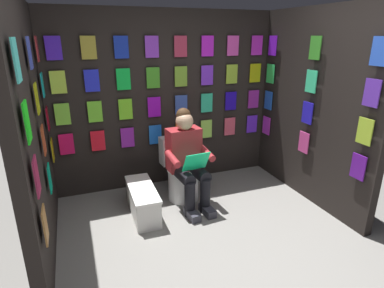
{
  "coord_description": "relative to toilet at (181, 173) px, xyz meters",
  "views": [
    {
      "loc": [
        1.18,
        1.99,
        2.0
      ],
      "look_at": [
        -0.01,
        -1.12,
        0.85
      ],
      "focal_mm": 29.73,
      "sensor_mm": 36.0,
      "label": 1
    }
  ],
  "objects": [
    {
      "name": "toilet",
      "position": [
        0.0,
        0.0,
        0.0
      ],
      "size": [
        0.42,
        0.57,
        0.77
      ],
      "rotation": [
        0.0,
        0.0,
        0.09
      ],
      "color": "white",
      "rests_on": "ground"
    },
    {
      "name": "display_wall_right",
      "position": [
        1.55,
        0.52,
        0.83
      ],
      "size": [
        0.14,
        2.03,
        2.31
      ],
      "color": "black",
      "rests_on": "ground"
    },
    {
      "name": "person_reading",
      "position": [
        -0.02,
        0.23,
        0.27
      ],
      "size": [
        0.55,
        0.71,
        1.19
      ],
      "rotation": [
        0.0,
        0.0,
        0.09
      ],
      "color": "maroon",
      "rests_on": "ground"
    },
    {
      "name": "display_wall_left",
      "position": [
        -1.54,
        0.52,
        0.83
      ],
      "size": [
        0.14,
        2.03,
        2.31
      ],
      "color": "black",
      "rests_on": "ground"
    },
    {
      "name": "ground_plane",
      "position": [
        0.01,
        1.53,
        -0.33
      ],
      "size": [
        30.0,
        30.0,
        0.0
      ],
      "primitive_type": "plane",
      "color": "gray"
    },
    {
      "name": "comic_longbox_near",
      "position": [
        0.56,
        0.27,
        -0.15
      ],
      "size": [
        0.3,
        0.79,
        0.34
      ],
      "rotation": [
        0.0,
        0.0,
        -0.02
      ],
      "color": "white",
      "rests_on": "ground"
    },
    {
      "name": "display_wall_back",
      "position": [
        0.01,
        -0.55,
        0.83
      ],
      "size": [
        3.09,
        0.14,
        2.31
      ],
      "color": "black",
      "rests_on": "ground"
    }
  ]
}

